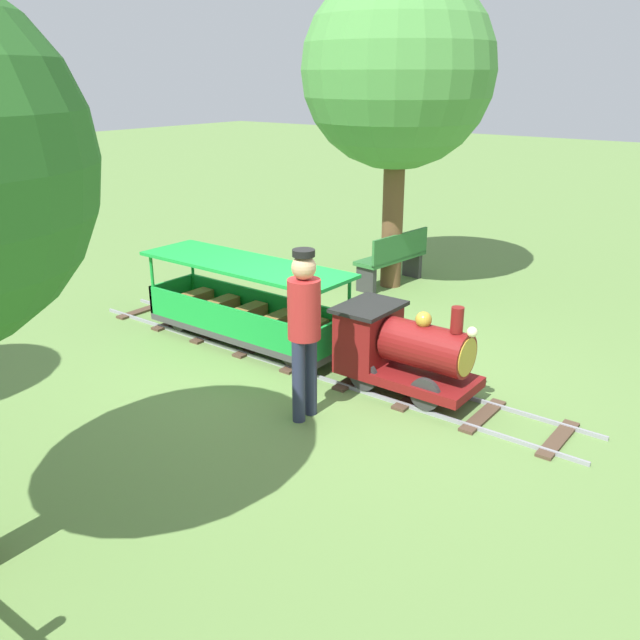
{
  "coord_description": "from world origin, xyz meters",
  "views": [
    {
      "loc": [
        5.44,
        4.01,
        3.04
      ],
      "look_at": [
        0.0,
        -0.14,
        0.55
      ],
      "focal_mm": 37.99,
      "sensor_mm": 36.0,
      "label": 1
    }
  ],
  "objects_px": {
    "passenger_car": "(246,311)",
    "conductor_person": "(304,322)",
    "locomotive": "(400,347)",
    "park_bench": "(393,259)",
    "oak_tree_near": "(398,72)"
  },
  "relations": [
    {
      "from": "passenger_car",
      "to": "conductor_person",
      "type": "xyz_separation_m",
      "value": [
        1.01,
        1.69,
        0.54
      ]
    },
    {
      "from": "locomotive",
      "to": "park_bench",
      "type": "xyz_separation_m",
      "value": [
        -3.14,
        -2.0,
        -0.07
      ]
    },
    {
      "from": "locomotive",
      "to": "conductor_person",
      "type": "distance_m",
      "value": 1.19
    },
    {
      "from": "passenger_car",
      "to": "conductor_person",
      "type": "bearing_deg",
      "value": 59.19
    },
    {
      "from": "locomotive",
      "to": "conductor_person",
      "type": "bearing_deg",
      "value": -22.16
    },
    {
      "from": "park_bench",
      "to": "locomotive",
      "type": "bearing_deg",
      "value": 32.51
    },
    {
      "from": "conductor_person",
      "to": "park_bench",
      "type": "distance_m",
      "value": 4.47
    },
    {
      "from": "conductor_person",
      "to": "oak_tree_near",
      "type": "relative_size",
      "value": 0.36
    },
    {
      "from": "park_bench",
      "to": "passenger_car",
      "type": "bearing_deg",
      "value": -1.89
    },
    {
      "from": "locomotive",
      "to": "oak_tree_near",
      "type": "relative_size",
      "value": 0.33
    },
    {
      "from": "locomotive",
      "to": "conductor_person",
      "type": "height_order",
      "value": "conductor_person"
    },
    {
      "from": "passenger_car",
      "to": "oak_tree_near",
      "type": "xyz_separation_m",
      "value": [
        -3.09,
        0.09,
        2.65
      ]
    },
    {
      "from": "locomotive",
      "to": "park_bench",
      "type": "bearing_deg",
      "value": -147.49
    },
    {
      "from": "locomotive",
      "to": "passenger_car",
      "type": "height_order",
      "value": "locomotive"
    },
    {
      "from": "conductor_person",
      "to": "oak_tree_near",
      "type": "distance_m",
      "value": 4.88
    }
  ]
}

